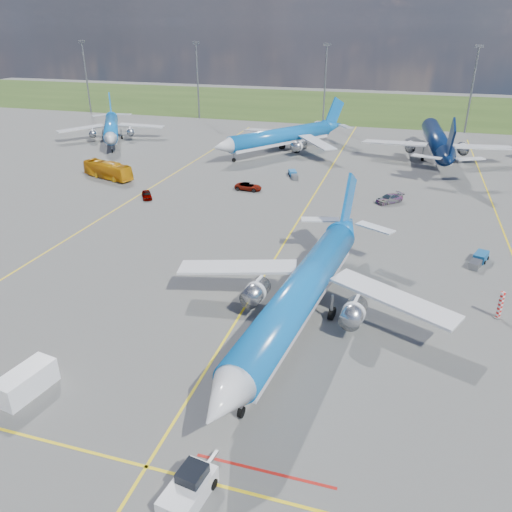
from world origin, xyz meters
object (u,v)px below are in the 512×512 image
(warning_post, at_px, (500,305))
(main_airliner, at_px, (299,326))
(baggage_tug_w, at_px, (479,259))
(bg_jet_nw, at_px, (113,141))
(bg_jet_n, at_px, (434,158))
(service_car_b, at_px, (248,187))
(baggage_tug_c, at_px, (293,174))
(pushback_tug, at_px, (189,488))
(service_van, at_px, (26,382))
(bg_jet_nnw, at_px, (281,153))
(service_car_c, at_px, (389,198))
(apron_bus, at_px, (108,170))
(service_car_a, at_px, (147,195))

(warning_post, height_order, main_airliner, main_airliner)
(main_airliner, xyz_separation_m, baggage_tug_w, (18.91, 20.92, 0.52))
(bg_jet_nw, height_order, main_airliner, main_airliner)
(bg_jet_n, height_order, service_car_b, bg_jet_n)
(baggage_tug_c, bearing_deg, pushback_tug, -104.69)
(service_van, relative_size, service_car_b, 1.01)
(bg_jet_nnw, distance_m, service_car_c, 39.89)
(warning_post, bearing_deg, apron_bus, 153.34)
(service_car_a, bearing_deg, pushback_tug, -92.52)
(service_van, height_order, service_car_a, service_van)
(warning_post, bearing_deg, service_van, -148.59)
(bg_jet_n, relative_size, baggage_tug_w, 8.94)
(bg_jet_nw, distance_m, service_van, 98.47)
(apron_bus, height_order, baggage_tug_c, apron_bus)
(warning_post, xyz_separation_m, bg_jet_n, (-4.84, 69.35, -1.50))
(bg_jet_n, xyz_separation_m, main_airliner, (-14.71, -76.88, 0.00))
(pushback_tug, bearing_deg, bg_jet_nw, 132.52)
(bg_jet_n, bearing_deg, pushback_tug, 75.92)
(main_airliner, relative_size, apron_bus, 3.60)
(pushback_tug, bearing_deg, bg_jet_n, 88.84)
(apron_bus, bearing_deg, service_car_b, -69.73)
(apron_bus, distance_m, baggage_tug_c, 36.65)
(bg_jet_n, xyz_separation_m, baggage_tug_w, (4.20, -55.97, 0.52))
(service_car_c, bearing_deg, baggage_tug_w, -15.19)
(warning_post, xyz_separation_m, service_van, (-39.11, -23.88, -0.41))
(pushback_tug, bearing_deg, service_van, 170.81)
(service_car_a, height_order, baggage_tug_c, service_car_a)
(pushback_tug, height_order, baggage_tug_c, pushback_tug)
(service_car_c, bearing_deg, main_airliner, -54.47)
(bg_jet_nw, height_order, service_car_c, bg_jet_nw)
(bg_jet_nnw, relative_size, apron_bus, 3.56)
(service_van, height_order, service_car_b, service_van)
(service_car_a, relative_size, service_car_c, 0.75)
(pushback_tug, distance_m, baggage_tug_c, 75.07)
(warning_post, xyz_separation_m, baggage_tug_c, (-32.14, 45.02, -1.01))
(service_car_b, bearing_deg, apron_bus, 92.70)
(apron_bus, distance_m, baggage_tug_w, 69.34)
(baggage_tug_w, bearing_deg, warning_post, -67.11)
(bg_jet_nw, relative_size, service_van, 7.68)
(warning_post, distance_m, main_airliner, 21.01)
(warning_post, bearing_deg, service_car_c, 110.61)
(bg_jet_nnw, bearing_deg, warning_post, -24.26)
(warning_post, height_order, service_car_a, warning_post)
(service_car_b, bearing_deg, baggage_tug_w, -117.39)
(main_airliner, bearing_deg, service_car_b, 120.71)
(bg_jet_nw, relative_size, baggage_tug_c, 7.89)
(service_van, xyz_separation_m, baggage_tug_c, (6.97, 68.90, -0.60))
(warning_post, xyz_separation_m, service_car_b, (-38.11, 34.16, -0.82))
(baggage_tug_w, height_order, baggage_tug_c, baggage_tug_w)
(pushback_tug, height_order, baggage_tug_w, pushback_tug)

